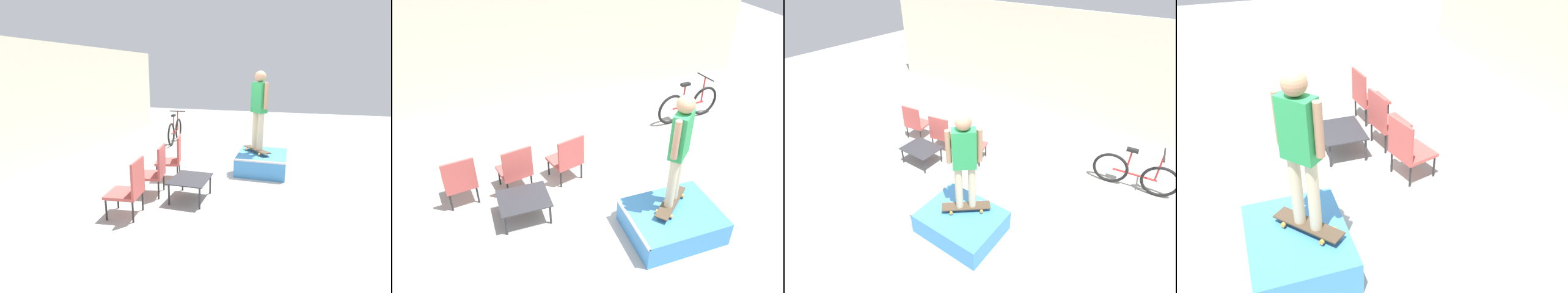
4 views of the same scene
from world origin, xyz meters
The scene contains 10 objects.
ground_plane centered at (0.00, 0.00, 0.00)m, with size 24.00×24.00×0.00m, color #A8A8A3.
house_wall_back centered at (0.00, 4.84, 1.50)m, with size 12.00×0.06×3.00m.
skate_ramp_box centered at (1.01, -0.43, 0.21)m, with size 1.40×1.09×0.44m.
skateboard_on_ramp centered at (1.03, -0.30, 0.50)m, with size 0.78×0.70×0.07m.
person_skater centered at (1.03, -0.30, 1.57)m, with size 0.45×0.41×1.79m.
coffee_table centered at (-1.06, 0.65, 0.36)m, with size 0.81×0.66×0.40m.
patio_chair_left centered at (-1.97, 1.36, 0.49)m, with size 0.58×0.58×0.95m.
patio_chair_center centered at (-1.04, 1.36, 0.49)m, with size 0.61×0.61×0.95m.
patio_chair_right centered at (-0.11, 1.36, 0.49)m, with size 0.64×0.64×0.95m.
bicycle centered at (3.19, 2.58, 0.38)m, with size 1.66×0.52×1.00m.
Camera 1 is at (-6.00, -0.99, 2.28)m, focal length 28.00 mm.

